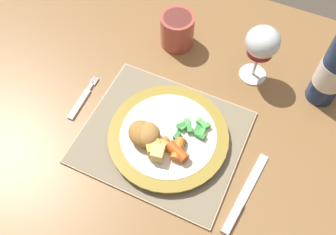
% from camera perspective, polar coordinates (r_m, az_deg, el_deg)
% --- Properties ---
extents(ground_plane, '(6.00, 6.00, 0.00)m').
position_cam_1_polar(ground_plane, '(1.55, -0.65, -12.59)').
color(ground_plane, '#4C4238').
extents(dining_table, '(1.12, 0.85, 0.74)m').
position_cam_1_polar(dining_table, '(0.96, -1.01, -0.47)').
color(dining_table, olive).
rests_on(dining_table, ground).
extents(placemat, '(0.34, 0.29, 0.01)m').
position_cam_1_polar(placemat, '(0.82, -0.88, -2.95)').
color(placemat, tan).
rests_on(placemat, dining_table).
extents(dinner_plate, '(0.26, 0.26, 0.02)m').
position_cam_1_polar(dinner_plate, '(0.80, 0.04, -2.89)').
color(dinner_plate, silver).
rests_on(dinner_plate, placemat).
extents(breaded_croquettes, '(0.09, 0.08, 0.04)m').
position_cam_1_polar(breaded_croquettes, '(0.78, -3.62, -2.56)').
color(breaded_croquettes, '#A87033').
rests_on(breaded_croquettes, dinner_plate).
extents(green_beans_pile, '(0.07, 0.08, 0.01)m').
position_cam_1_polar(green_beans_pile, '(0.80, 3.42, -1.86)').
color(green_beans_pile, '#4CA84C').
rests_on(green_beans_pile, dinner_plate).
extents(glazed_carrots, '(0.08, 0.05, 0.02)m').
position_cam_1_polar(glazed_carrots, '(0.77, 0.86, -4.83)').
color(glazed_carrots, orange).
rests_on(glazed_carrots, dinner_plate).
extents(fork, '(0.02, 0.13, 0.01)m').
position_cam_1_polar(fork, '(0.89, -13.05, 2.50)').
color(fork, silver).
rests_on(fork, dining_table).
extents(table_knife, '(0.04, 0.19, 0.01)m').
position_cam_1_polar(table_knife, '(0.78, 11.17, -12.17)').
color(table_knife, silver).
rests_on(table_knife, dining_table).
extents(wine_glass, '(0.08, 0.08, 0.15)m').
position_cam_1_polar(wine_glass, '(0.86, 14.14, 10.76)').
color(wine_glass, silver).
rests_on(wine_glass, dining_table).
extents(roast_potatoes, '(0.05, 0.05, 0.03)m').
position_cam_1_polar(roast_potatoes, '(0.76, -1.74, -4.97)').
color(roast_potatoes, gold).
rests_on(roast_potatoes, dinner_plate).
extents(drinking_cup, '(0.08, 0.08, 0.09)m').
position_cam_1_polar(drinking_cup, '(0.95, 1.41, 13.22)').
color(drinking_cup, '#B24C42').
rests_on(drinking_cup, dining_table).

